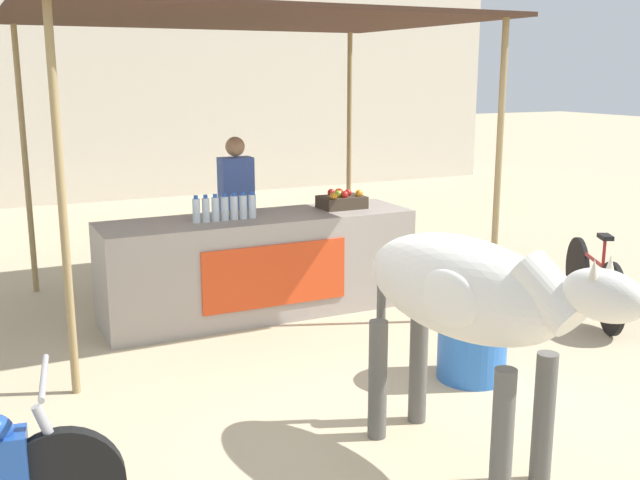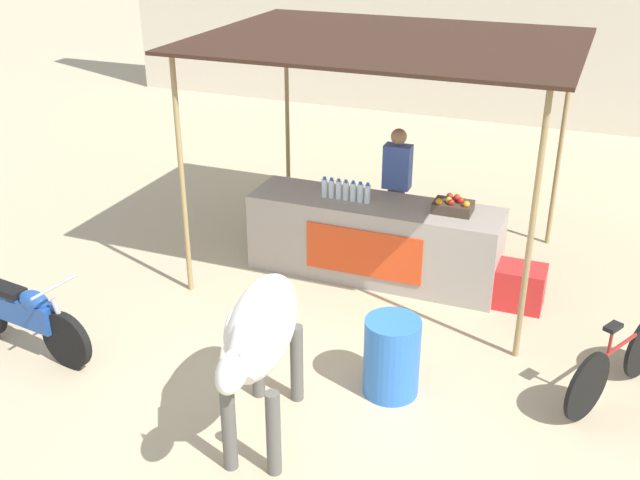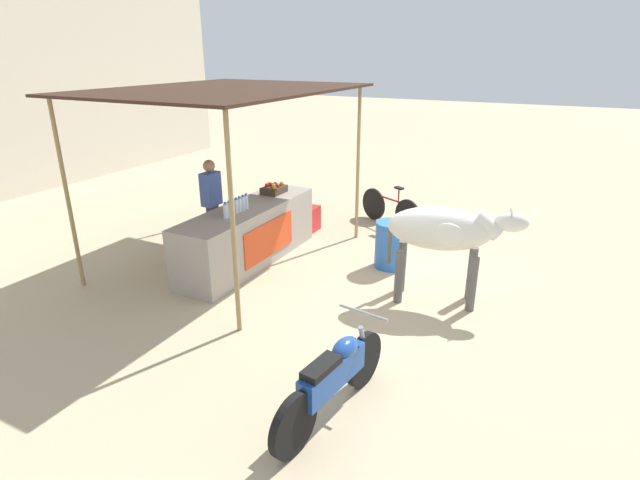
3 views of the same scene
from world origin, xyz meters
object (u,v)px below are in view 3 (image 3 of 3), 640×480
stall_counter (249,235)px  vendor_behind_counter (212,207)px  cooler_box (304,220)px  cow (444,232)px  fruit_crate (274,189)px  water_barrel (391,245)px  bicycle_leaning (390,209)px  motorcycle_parked (334,377)px

stall_counter → vendor_behind_counter: bearing=86.5°
vendor_behind_counter → cooler_box: (1.69, -0.85, -0.61)m
vendor_behind_counter → cow: bearing=-90.0°
fruit_crate → water_barrel: bearing=-90.9°
fruit_crate → bicycle_leaning: fruit_crate is taller
water_barrel → bicycle_leaning: size_ratio=0.51×
vendor_behind_counter → water_barrel: size_ratio=2.15×
stall_counter → fruit_crate: size_ratio=6.82×
vendor_behind_counter → cow: vendor_behind_counter is taller
stall_counter → motorcycle_parked: 3.99m
cooler_box → cow: (-1.69, -3.09, 0.79)m
water_barrel → bicycle_leaning: 2.06m
stall_counter → cooler_box: stall_counter is taller
cooler_box → motorcycle_parked: 5.29m
cow → bicycle_leaning: cow is taller
bicycle_leaning → fruit_crate: bearing=141.3°
fruit_crate → bicycle_leaning: (1.91, -1.53, -0.69)m
motorcycle_parked → bicycle_leaning: bearing=14.0°
fruit_crate → cooler_box: 1.15m
stall_counter → motorcycle_parked: size_ratio=1.67×
stall_counter → bicycle_leaning: size_ratio=2.01×
bicycle_leaning → cooler_box: bearing=128.2°
fruit_crate → stall_counter: bearing=-176.6°
vendor_behind_counter → bicycle_leaning: size_ratio=1.11×
vendor_behind_counter → motorcycle_parked: size_ratio=0.92×
bicycle_leaning → motorcycle_parked: bearing=-166.0°
vendor_behind_counter → bicycle_leaning: (2.77, -2.23, -0.50)m
cow → motorcycle_parked: (-2.81, 0.31, -0.61)m
vendor_behind_counter → motorcycle_parked: bearing=-127.8°
fruit_crate → vendor_behind_counter: size_ratio=0.27×
cooler_box → motorcycle_parked: size_ratio=0.33×
stall_counter → bicycle_leaning: (2.82, -1.48, -0.13)m
vendor_behind_counter → water_barrel: 3.08m
stall_counter → water_barrel: stall_counter is taller
cooler_box → bicycle_leaning: size_ratio=0.40×
cooler_box → bicycle_leaning: 1.76m
cooler_box → water_barrel: size_ratio=0.78×
cooler_box → motorcycle_parked: bearing=-148.3°
cow → bicycle_leaning: 3.33m
cooler_box → water_barrel: water_barrel is taller
stall_counter → bicycle_leaning: 3.19m
fruit_crate → bicycle_leaning: size_ratio=0.30×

